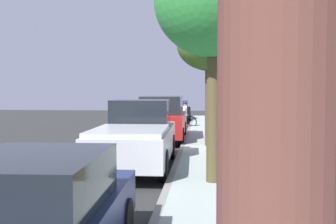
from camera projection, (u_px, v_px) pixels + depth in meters
The scene contains 14 objects.
ground at pixel (139, 150), 15.29m from camera, with size 57.92×57.92×0.00m, color #2A2A2A.
sidewalk at pixel (231, 149), 14.98m from camera, with size 3.45×36.20×0.16m, color #98A59F.
curb_edge at pixel (182, 148), 15.14m from camera, with size 0.16×36.20×0.16m, color gray.
lane_stripe_centre at pixel (65, 149), 15.33m from camera, with size 0.14×35.80×0.01m.
lane_stripe_bike_edge at pixel (144, 150), 15.27m from camera, with size 0.12×36.20×0.01m, color white.
building_facade at pixel (287, 58), 14.63m from camera, with size 0.50×36.20×6.86m, color gray.
parked_sedan_dark_blue_nearest at pixel (33, 222), 4.61m from camera, with size 1.96×4.46×1.52m.
parked_pickup_silver_second at pixel (137, 137), 11.69m from camera, with size 2.11×5.34×1.95m.
parked_suv_red_mid at pixel (163, 118), 17.70m from camera, with size 2.03×4.73×1.99m.
parked_sedan_black_far at pixel (176, 111), 28.64m from camera, with size 1.99×4.48×1.52m.
bicycle_at_curb at pixel (182, 122), 23.61m from camera, with size 1.73×0.56×0.79m.
cyclist_with_backpack at pixel (186, 112), 23.10m from camera, with size 0.42×0.62×1.62m.
street_tree_mid_block at pixel (214, 3), 9.02m from camera, with size 2.72×2.72×5.33m.
street_tree_far_end at pixel (210, 46), 15.06m from camera, with size 2.49×2.49×4.79m.
Camera 1 is at (2.44, -15.04, 2.25)m, focal length 43.23 mm.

